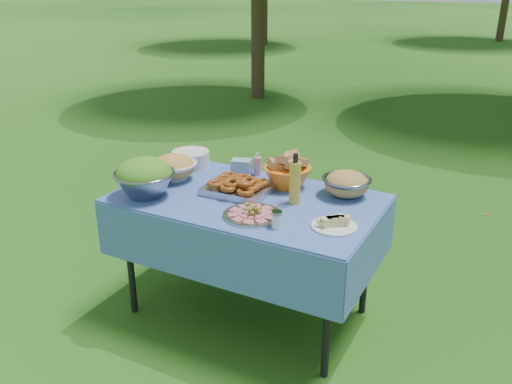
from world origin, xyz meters
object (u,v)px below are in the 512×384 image
at_px(plate_stack, 191,158).
at_px(bread_bowl, 287,171).
at_px(salad_bowl, 144,177).
at_px(charcuterie_platter, 252,210).
at_px(picnic_table, 248,257).
at_px(oil_bottle, 295,179).
at_px(pasta_bowl_steel, 347,183).

xyz_separation_m(plate_stack, bread_bowl, (0.71, -0.04, 0.04)).
relative_size(salad_bowl, charcuterie_platter, 1.09).
distance_m(picnic_table, bread_bowl, 0.55).
height_order(picnic_table, charcuterie_platter, charcuterie_platter).
bearing_deg(picnic_table, charcuterie_platter, -55.51).
relative_size(salad_bowl, oil_bottle, 1.20).
distance_m(plate_stack, bread_bowl, 0.71).
xyz_separation_m(pasta_bowl_steel, oil_bottle, (-0.21, -0.24, 0.07)).
xyz_separation_m(charcuterie_platter, oil_bottle, (0.12, 0.26, 0.11)).
xyz_separation_m(salad_bowl, charcuterie_platter, (0.66, 0.04, -0.08)).
xyz_separation_m(bread_bowl, pasta_bowl_steel, (0.35, 0.03, -0.02)).
height_order(salad_bowl, charcuterie_platter, salad_bowl).
bearing_deg(oil_bottle, pasta_bowl_steel, 47.79).
bearing_deg(salad_bowl, charcuterie_platter, 3.36).
bearing_deg(salad_bowl, picnic_table, 25.75).
bearing_deg(oil_bottle, bread_bowl, 123.99).
xyz_separation_m(picnic_table, salad_bowl, (-0.52, -0.25, 0.49)).
bearing_deg(plate_stack, charcuterie_platter, -35.05).
bearing_deg(pasta_bowl_steel, charcuterie_platter, -124.12).
bearing_deg(charcuterie_platter, picnic_table, 124.49).
bearing_deg(salad_bowl, pasta_bowl_steel, 28.14).
relative_size(plate_stack, oil_bottle, 0.86).
xyz_separation_m(picnic_table, pasta_bowl_steel, (0.48, 0.28, 0.45)).
relative_size(bread_bowl, oil_bottle, 1.00).
xyz_separation_m(plate_stack, pasta_bowl_steel, (1.06, -0.01, 0.02)).
height_order(salad_bowl, oil_bottle, oil_bottle).
bearing_deg(charcuterie_platter, salad_bowl, -176.64).
xyz_separation_m(pasta_bowl_steel, charcuterie_platter, (-0.34, -0.50, -0.04)).
relative_size(pasta_bowl_steel, charcuterie_platter, 0.87).
bearing_deg(bread_bowl, charcuterie_platter, -87.95).
relative_size(pasta_bowl_steel, oil_bottle, 0.96).
height_order(picnic_table, plate_stack, plate_stack).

